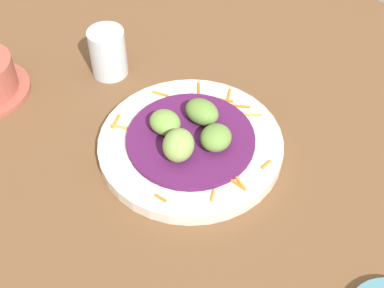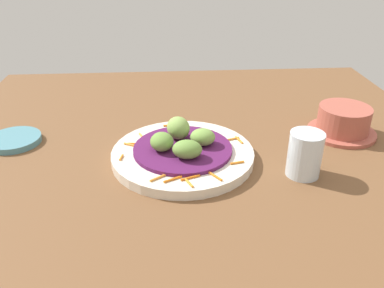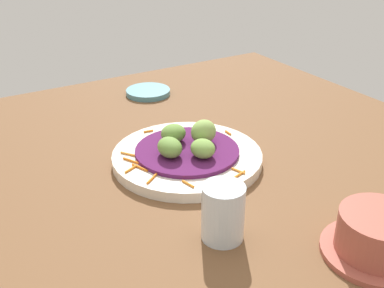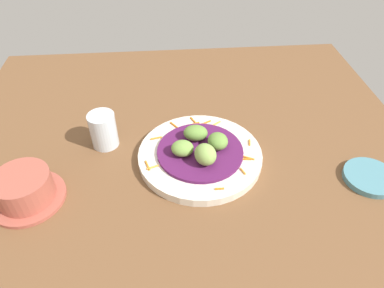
{
  "view_description": "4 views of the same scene",
  "coord_description": "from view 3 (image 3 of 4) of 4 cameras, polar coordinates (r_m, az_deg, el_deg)",
  "views": [
    {
      "loc": [
        -34.5,
        44.23,
        63.51
      ],
      "look_at": [
        -4.73,
        1.02,
        5.89
      ],
      "focal_mm": 51.23,
      "sensor_mm": 36.0,
      "label": 1
    },
    {
      "loc": [
        -5.96,
        -67.99,
        41.28
      ],
      "look_at": [
        -1.37,
        -1.22,
        5.48
      ],
      "focal_mm": 37.13,
      "sensor_mm": 36.0,
      "label": 2
    },
    {
      "loc": [
        62.2,
        -39.22,
        44.2
      ],
      "look_at": [
        -3.52,
        0.36,
        5.2
      ],
      "focal_mm": 43.72,
      "sensor_mm": 36.0,
      "label": 3
    },
    {
      "loc": [
        3.42,
        55.95,
        56.78
      ],
      "look_at": [
        -1.33,
        -0.66,
        6.76
      ],
      "focal_mm": 32.82,
      "sensor_mm": 36.0,
      "label": 4
    }
  ],
  "objects": [
    {
      "name": "table_surface",
      "position": [
        0.85,
        1.01,
        -3.49
      ],
      "size": [
        110.0,
        110.0,
        2.0
      ],
      "primitive_type": "cube",
      "color": "brown",
      "rests_on": "ground"
    },
    {
      "name": "main_plate",
      "position": [
        0.86,
        -0.59,
        -1.62
      ],
      "size": [
        27.57,
        27.57,
        1.92
      ],
      "primitive_type": "cylinder",
      "color": "silver",
      "rests_on": "table_surface"
    },
    {
      "name": "cabbage_bed",
      "position": [
        0.86,
        -0.6,
        -0.83
      ],
      "size": [
        19.11,
        19.11,
        0.76
      ],
      "primitive_type": "cylinder",
      "color": "#51194C",
      "rests_on": "main_plate"
    },
    {
      "name": "carrot_garnish",
      "position": [
        0.84,
        -2.69,
        -1.5
      ],
      "size": [
        24.18,
        24.18,
        0.4
      ],
      "color": "orange",
      "rests_on": "main_plate"
    },
    {
      "name": "guac_scoop_left",
      "position": [
        0.82,
        -2.73,
        -0.41
      ],
      "size": [
        5.95,
        4.84,
        3.37
      ],
      "primitive_type": "ellipsoid",
      "rotation": [
        0.0,
        0.0,
        3.02
      ],
      "color": "olive",
      "rests_on": "cabbage_bed"
    },
    {
      "name": "guac_scoop_center",
      "position": [
        0.82,
        1.19,
        -0.59
      ],
      "size": [
        5.34,
        4.84,
        3.22
      ],
      "primitive_type": "ellipsoid",
      "rotation": [
        0.0,
        0.0,
        6.16
      ],
      "color": "#759E47",
      "rests_on": "cabbage_bed"
    },
    {
      "name": "guac_scoop_right",
      "position": [
        0.87,
        1.41,
        1.5
      ],
      "size": [
        6.09,
        6.45,
        4.5
      ],
      "primitive_type": "ellipsoid",
      "rotation": [
        0.0,
        0.0,
        3.54
      ],
      "color": "#84A851",
      "rests_on": "cabbage_bed"
    },
    {
      "name": "guac_scoop_back",
      "position": [
        0.87,
        -2.29,
        1.3
      ],
      "size": [
        5.1,
        5.41,
        3.42
      ],
      "primitive_type": "ellipsoid",
      "rotation": [
        0.0,
        0.0,
        3.29
      ],
      "color": "olive",
      "rests_on": "cabbage_bed"
    },
    {
      "name": "side_plate_small",
      "position": [
        1.19,
        -5.37,
        6.34
      ],
      "size": [
        11.03,
        11.03,
        1.3
      ],
      "primitive_type": "cylinder",
      "color": "teal",
      "rests_on": "table_surface"
    },
    {
      "name": "terracotta_bowl",
      "position": [
        0.68,
        21.73,
        -10.44
      ],
      "size": [
        14.65,
        14.65,
        6.35
      ],
      "color": "#A85142",
      "rests_on": "table_surface"
    },
    {
      "name": "water_glass",
      "position": [
        0.66,
        3.8,
        -8.33
      ],
      "size": [
        6.12,
        6.12,
        8.38
      ],
      "primitive_type": "cylinder",
      "color": "silver",
      "rests_on": "table_surface"
    }
  ]
}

